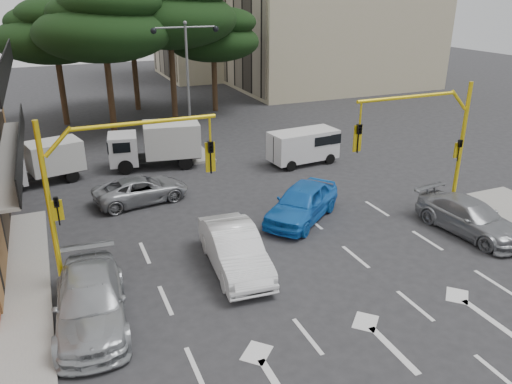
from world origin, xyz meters
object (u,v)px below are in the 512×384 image
signal_mast_right (432,134)px  car_silver_cross_a (141,189)px  box_truck_a (40,164)px  car_silver_parked (470,217)px  signal_mast_left (104,178)px  car_blue_compact (302,202)px  van_white (303,147)px  box_truck_b (156,145)px  street_lamp_center (187,64)px  car_white_hatch (235,249)px  car_silver_wagon (91,301)px

signal_mast_right → car_silver_cross_a: bearing=149.5°
box_truck_a → car_silver_cross_a: bearing=-149.6°
car_silver_parked → signal_mast_left: bearing=165.1°
car_blue_compact → van_white: 7.84m
box_truck_b → car_blue_compact: bearing=-146.3°
car_silver_parked → box_truck_a: size_ratio=1.10×
street_lamp_center → box_truck_a: street_lamp_center is taller
car_blue_compact → box_truck_b: size_ratio=0.92×
signal_mast_left → street_lamp_center: street_lamp_center is taller
car_blue_compact → box_truck_b: box_truck_b is taller
car_white_hatch → car_blue_compact: 5.15m
car_silver_wagon → box_truck_a: bearing=100.0°
car_blue_compact → signal_mast_right: bearing=32.0°
signal_mast_right → car_white_hatch: signal_mast_right is taller
signal_mast_left → car_silver_parked: signal_mast_left is taller
street_lamp_center → car_silver_wagon: 18.65m
car_silver_parked → box_truck_b: box_truck_b is taller
signal_mast_right → signal_mast_left: (-13.61, 0.00, 0.00)m
car_white_hatch → car_silver_cross_a: bearing=108.8°
signal_mast_right → car_white_hatch: bearing=-174.1°
box_truck_a → box_truck_b: (6.23, 0.33, 0.19)m
car_white_hatch → car_silver_wagon: (-5.22, -1.29, -0.05)m
signal_mast_left → box_truck_b: size_ratio=1.15×
car_silver_cross_a → van_white: 10.18m
car_white_hatch → box_truck_a: 13.79m
street_lamp_center → car_silver_cross_a: street_lamp_center is taller
car_blue_compact → car_silver_parked: size_ratio=0.98×
car_silver_parked → box_truck_b: bearing=120.4°
signal_mast_right → car_silver_cross_a: size_ratio=1.32×
car_silver_wagon → box_truck_a: 13.57m
car_white_hatch → van_white: 12.62m
signal_mast_left → car_silver_cross_a: bearing=71.7°
car_white_hatch → box_truck_b: 12.57m
car_white_hatch → van_white: size_ratio=1.21×
car_blue_compact → box_truck_a: size_ratio=1.08×
car_silver_wagon → van_white: (13.22, 11.05, 0.25)m
car_silver_wagon → car_silver_parked: car_silver_wagon is taller
car_silver_wagon → box_truck_a: (-1.16, 13.51, 0.34)m
signal_mast_left → box_truck_a: (-2.20, 11.26, -2.79)m
van_white → box_truck_b: size_ratio=0.77×
signal_mast_right → car_white_hatch: (-9.43, -0.97, -3.08)m
car_white_hatch → box_truck_a: box_truck_a is taller
signal_mast_right → signal_mast_left: bearing=180.0°
signal_mast_left → car_white_hatch: (4.18, -0.97, -3.08)m
car_white_hatch → signal_mast_right: bearing=10.3°
signal_mast_left → box_truck_b: bearing=70.8°
signal_mast_right → car_white_hatch: 9.97m
signal_mast_left → car_white_hatch: size_ratio=1.23×
car_silver_wagon → car_silver_cross_a: (3.26, 8.97, -0.13)m
street_lamp_center → car_silver_parked: (7.60, -16.06, -4.72)m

